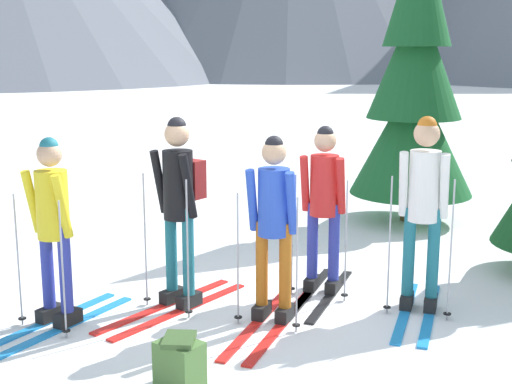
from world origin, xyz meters
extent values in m
plane|color=white|center=(0.00, 0.00, 0.00)|extent=(400.00, 400.00, 0.00)
cube|color=#1E84D1|center=(-1.65, -0.59, 0.01)|extent=(0.90, 1.63, 0.02)
cube|color=#1E84D1|center=(-1.85, -0.48, 0.01)|extent=(0.90, 1.63, 0.02)
cube|color=black|center=(-1.60, -0.50, 0.08)|extent=(0.22, 0.28, 0.12)
cylinder|color=#2D389E|center=(-1.60, -0.50, 0.52)|extent=(0.11, 0.11, 0.80)
cube|color=black|center=(-1.80, -0.40, 0.08)|extent=(0.22, 0.28, 0.12)
cylinder|color=#2D389E|center=(-1.80, -0.40, 0.52)|extent=(0.11, 0.11, 0.80)
cylinder|color=yellow|center=(-1.70, -0.45, 1.09)|extent=(0.28, 0.28, 0.60)
sphere|color=tan|center=(-1.70, -0.45, 1.53)|extent=(0.22, 0.22, 0.22)
sphere|color=#1E6B7A|center=(-1.70, -0.45, 1.60)|extent=(0.16, 0.16, 0.16)
cylinder|color=yellow|center=(-1.57, -0.58, 1.11)|extent=(0.16, 0.21, 0.57)
cylinder|color=yellow|center=(-1.89, -0.42, 1.11)|extent=(0.16, 0.21, 0.57)
cylinder|color=#A5A5AD|center=(-1.54, -0.73, 0.60)|extent=(0.02, 0.02, 1.19)
cylinder|color=black|center=(-1.54, -0.73, 0.06)|extent=(0.07, 0.07, 0.01)
cylinder|color=#A5A5AD|center=(-2.02, -0.48, 0.60)|extent=(0.02, 0.02, 1.19)
cylinder|color=black|center=(-2.02, -0.48, 0.06)|extent=(0.07, 0.07, 0.01)
cube|color=red|center=(-0.66, -0.07, 0.01)|extent=(1.06, 1.52, 0.02)
cube|color=red|center=(-0.84, 0.05, 0.01)|extent=(1.06, 1.52, 0.02)
cube|color=black|center=(-0.60, 0.01, 0.08)|extent=(0.24, 0.28, 0.12)
cylinder|color=#1E6B7A|center=(-0.60, 0.01, 0.55)|extent=(0.11, 0.11, 0.86)
cube|color=black|center=(-0.79, 0.13, 0.08)|extent=(0.24, 0.28, 0.12)
cylinder|color=#1E6B7A|center=(-0.79, 0.13, 0.55)|extent=(0.11, 0.11, 0.86)
cylinder|color=black|center=(-0.70, 0.07, 1.18)|extent=(0.28, 0.28, 0.64)
sphere|color=tan|center=(-0.70, 0.07, 1.65)|extent=(0.23, 0.23, 0.23)
sphere|color=black|center=(-0.70, 0.07, 1.72)|extent=(0.17, 0.17, 0.17)
cylinder|color=black|center=(-0.58, -0.08, 1.20)|extent=(0.18, 0.21, 0.61)
cylinder|color=black|center=(-0.88, 0.12, 1.20)|extent=(0.18, 0.21, 0.61)
cylinder|color=#A5A5AD|center=(-0.57, -0.23, 0.64)|extent=(0.02, 0.02, 1.28)
cylinder|color=black|center=(-0.57, -0.23, 0.06)|extent=(0.07, 0.07, 0.01)
cylinder|color=#A5A5AD|center=(-1.02, 0.07, 0.64)|extent=(0.02, 0.02, 1.28)
cylinder|color=black|center=(-1.02, 0.07, 0.06)|extent=(0.07, 0.07, 0.01)
cube|color=maroon|center=(-0.60, 0.21, 1.21)|extent=(0.31, 0.28, 0.36)
cube|color=red|center=(0.28, -0.37, 0.01)|extent=(0.59, 1.73, 0.02)
cube|color=red|center=(0.07, -0.30, 0.01)|extent=(0.59, 1.73, 0.02)
cube|color=black|center=(0.30, -0.27, 0.08)|extent=(0.18, 0.28, 0.12)
cylinder|color=#B76019|center=(0.30, -0.27, 0.52)|extent=(0.11, 0.11, 0.80)
cube|color=black|center=(0.09, -0.21, 0.08)|extent=(0.18, 0.28, 0.12)
cylinder|color=#B76019|center=(0.09, -0.21, 0.52)|extent=(0.11, 0.11, 0.80)
cylinder|color=blue|center=(0.20, -0.24, 1.10)|extent=(0.28, 0.28, 0.60)
sphere|color=tan|center=(0.20, -0.24, 1.53)|extent=(0.22, 0.22, 0.22)
sphere|color=black|center=(0.20, -0.24, 1.60)|extent=(0.16, 0.16, 0.16)
cylinder|color=blue|center=(0.36, -0.35, 1.11)|extent=(0.13, 0.21, 0.57)
cylinder|color=blue|center=(0.01, -0.25, 1.11)|extent=(0.13, 0.21, 0.57)
cylinder|color=#A5A5AD|center=(0.41, -0.49, 0.60)|extent=(0.02, 0.02, 1.19)
cylinder|color=black|center=(0.41, -0.49, 0.06)|extent=(0.07, 0.07, 0.01)
cylinder|color=#A5A5AD|center=(-0.11, -0.34, 0.60)|extent=(0.02, 0.02, 1.19)
cylinder|color=black|center=(-0.11, -0.34, 0.06)|extent=(0.07, 0.07, 0.01)
cube|color=#384C99|center=(0.25, -0.08, 1.12)|extent=(0.29, 0.23, 0.36)
cube|color=black|center=(0.74, 0.42, 0.01)|extent=(0.53, 1.53, 0.02)
cube|color=black|center=(0.53, 0.48, 0.01)|extent=(0.53, 1.53, 0.02)
cube|color=black|center=(0.77, 0.52, 0.08)|extent=(0.18, 0.28, 0.12)
cylinder|color=#2D389E|center=(0.77, 0.52, 0.52)|extent=(0.11, 0.11, 0.80)
cube|color=black|center=(0.56, 0.58, 0.08)|extent=(0.18, 0.28, 0.12)
cylinder|color=#2D389E|center=(0.56, 0.58, 0.52)|extent=(0.11, 0.11, 0.80)
cylinder|color=red|center=(0.67, 0.55, 1.10)|extent=(0.28, 0.28, 0.60)
sphere|color=tan|center=(0.67, 0.55, 1.54)|extent=(0.22, 0.22, 0.22)
sphere|color=black|center=(0.67, 0.55, 1.60)|extent=(0.16, 0.16, 0.16)
cylinder|color=red|center=(0.82, 0.44, 1.11)|extent=(0.13, 0.21, 0.57)
cylinder|color=red|center=(0.48, 0.54, 1.11)|extent=(0.13, 0.21, 0.57)
cylinder|color=#A5A5AD|center=(0.87, 0.30, 0.60)|extent=(0.02, 0.02, 1.20)
cylinder|color=black|center=(0.87, 0.30, 0.06)|extent=(0.07, 0.07, 0.01)
cylinder|color=#A5A5AD|center=(0.36, 0.45, 0.60)|extent=(0.02, 0.02, 1.20)
cylinder|color=black|center=(0.36, 0.45, 0.06)|extent=(0.07, 0.07, 0.01)
cube|color=black|center=(0.72, 0.71, 1.13)|extent=(0.29, 0.23, 0.36)
cube|color=#1E84D1|center=(1.64, -0.02, 0.01)|extent=(0.48, 1.56, 0.02)
cube|color=#1E84D1|center=(1.42, 0.03, 0.01)|extent=(0.48, 1.56, 0.02)
cube|color=black|center=(1.66, 0.07, 0.08)|extent=(0.17, 0.28, 0.12)
cylinder|color=#1E6B7A|center=(1.66, 0.07, 0.55)|extent=(0.11, 0.11, 0.86)
cube|color=black|center=(1.45, 0.13, 0.08)|extent=(0.17, 0.28, 0.12)
cylinder|color=#1E6B7A|center=(1.45, 0.13, 0.55)|extent=(0.11, 0.11, 0.86)
cylinder|color=white|center=(1.55, 0.10, 1.19)|extent=(0.28, 0.28, 0.65)
sphere|color=tan|center=(1.55, 0.10, 1.66)|extent=(0.23, 0.23, 0.23)
sphere|color=#B76019|center=(1.55, 0.10, 1.73)|extent=(0.18, 0.18, 0.18)
cylinder|color=white|center=(1.71, 0.00, 1.21)|extent=(0.13, 0.22, 0.62)
cylinder|color=white|center=(1.36, 0.09, 1.21)|extent=(0.13, 0.22, 0.62)
cylinder|color=#A5A5AD|center=(1.77, -0.14, 0.65)|extent=(0.02, 0.02, 1.30)
cylinder|color=black|center=(1.77, -0.14, 0.06)|extent=(0.07, 0.07, 0.01)
cylinder|color=#A5A5AD|center=(1.25, -0.01, 0.65)|extent=(0.02, 0.02, 1.30)
cylinder|color=black|center=(1.25, -0.01, 0.06)|extent=(0.07, 0.07, 0.01)
cube|color=#99661E|center=(1.60, 0.26, 1.22)|extent=(0.29, 0.22, 0.36)
cylinder|color=#51381E|center=(2.00, 3.63, 0.40)|extent=(0.25, 0.25, 0.80)
cone|color=#195628|center=(2.00, 3.63, 1.24)|extent=(1.70, 1.70, 1.68)
cone|color=#195628|center=(2.00, 3.63, 2.30)|extent=(1.30, 1.30, 1.68)
cube|color=#4C7238|center=(-0.43, -1.54, 0.17)|extent=(0.40, 0.38, 0.34)
cube|color=#39562A|center=(-0.43, -1.54, 0.36)|extent=(0.22, 0.28, 0.04)
camera|label=1|loc=(0.41, -6.22, 2.42)|focal=49.23mm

